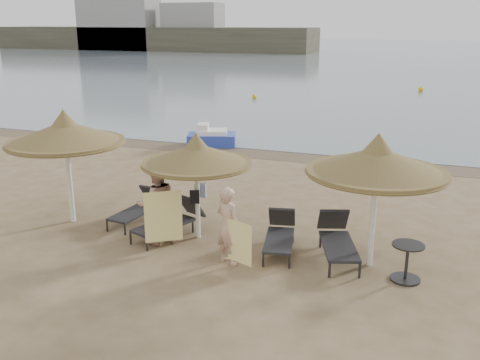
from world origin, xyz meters
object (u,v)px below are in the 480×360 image
Objects in this scene: person_left at (156,198)px; pedal_boat at (211,137)px; palapa_center at (196,155)px; lounger_near_right at (280,233)px; person_right at (228,220)px; palapa_left at (65,133)px; lounger_far_left at (140,207)px; palapa_right at (377,161)px; lounger_far_right at (337,238)px; lounger_near_left at (172,219)px; side_table at (407,263)px.

pedal_boat is at bearing -115.06° from person_left.
palapa_center is 1.16× the size of person_left.
person_left is at bearing -139.88° from palapa_center.
lounger_near_right is 1.54m from person_right.
palapa_left is 1.32× the size of pedal_boat.
palapa_left is 2.64m from lounger_far_left.
palapa_center is 1.34× the size of lounger_near_right.
palapa_right is 1.30× the size of person_left.
palapa_center is at bearing 163.02° from lounger_far_right.
person_right is 0.89× the size of pedal_boat.
person_right is (1.96, -0.48, -0.12)m from person_left.
palapa_left is 1.02× the size of palapa_right.
lounger_near_right is 0.96× the size of person_right.
palapa_center is 1.79m from lounger_near_left.
lounger_far_left is 0.84× the size of pedal_boat.
palapa_left reaches higher than pedal_boat.
lounger_near_left is (-0.67, -0.06, -1.66)m from palapa_center.
person_left reaches higher than person_right.
palapa_left is at bearing -51.34° from person_left.
palapa_right is 2.06m from lounger_far_right.
lounger_far_right is at bearing 1.74° from palapa_center.
person_left is (-2.79, -0.65, 0.75)m from lounger_near_right.
side_table is at bearing -31.44° from palapa_right.
person_right reaches higher than lounger_near_right.
lounger_far_left is 0.92× the size of lounger_near_left.
lounger_near_right reaches higher than lounger_far_left.
lounger_near_right reaches higher than side_table.
lounger_near_right is (2.71, 0.08, -0.02)m from lounger_near_left.
lounger_far_right is (3.34, 0.10, -1.65)m from palapa_center.
lounger_near_right is at bearing 1.55° from palapa_left.
lounger_near_right is at bearing 167.26° from side_table.
lounger_far_right is at bearing 161.88° from palapa_right.
pedal_boat is at bearing 127.66° from lounger_near_left.
lounger_far_left is 0.94× the size of person_right.
lounger_near_right is (5.58, 0.15, -1.97)m from palapa_left.
side_table is at bearing -3.32° from palapa_left.
palapa_left reaches higher than palapa_center.
lounger_far_left is 8.97m from pedal_boat.
person_left is (-0.75, -0.63, -0.93)m from palapa_center.
pedal_boat is (-1.71, 8.81, -0.02)m from lounger_far_left.
person_left is at bearing 171.46° from lounger_far_right.
palapa_center is at bearing 172.76° from side_table.
palapa_center is 1.35m from person_left.
palapa_center is 2.65m from lounger_near_right.
palapa_center reaches higher than person_left.
lounger_near_left is (-4.76, 0.08, -1.91)m from palapa_right.
palapa_center is 1.95m from person_right.
palapa_left is at bearing 163.21° from lounger_far_right.
person_left is 1.12× the size of person_right.
person_left is at bearing -174.28° from palapa_right.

